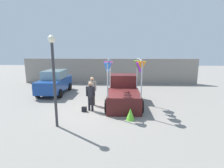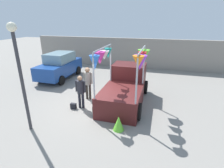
% 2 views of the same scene
% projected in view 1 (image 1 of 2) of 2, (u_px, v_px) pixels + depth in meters
% --- Properties ---
extents(ground_plane, '(60.00, 60.00, 0.00)m').
position_uv_depth(ground_plane, '(102.00, 109.00, 10.43)').
color(ground_plane, gray).
extents(vendor_truck, '(2.50, 4.10, 2.98)m').
position_uv_depth(vendor_truck, '(124.00, 90.00, 11.29)').
color(vendor_truck, '#4C1919').
rests_on(vendor_truck, ground).
extents(parked_car, '(1.88, 4.00, 1.88)m').
position_uv_depth(parked_car, '(55.00, 82.00, 13.98)').
color(parked_car, navy).
rests_on(parked_car, ground).
extents(person_customer, '(0.53, 0.34, 1.67)m').
position_uv_depth(person_customer, '(91.00, 94.00, 10.00)').
color(person_customer, black).
rests_on(person_customer, ground).
extents(person_vendor, '(0.53, 0.34, 1.80)m').
position_uv_depth(person_vendor, '(92.00, 88.00, 11.02)').
color(person_vendor, '#2D2823').
rests_on(person_vendor, ground).
extents(handbag, '(0.28, 0.16, 0.28)m').
position_uv_depth(handbag, '(84.00, 109.00, 9.99)').
color(handbag, black).
rests_on(handbag, ground).
extents(street_lamp, '(0.32, 0.32, 4.08)m').
position_uv_depth(street_lamp, '(53.00, 69.00, 7.58)').
color(street_lamp, '#333338').
rests_on(street_lamp, ground).
extents(brick_boundary_wall, '(18.00, 0.36, 2.60)m').
position_uv_depth(brick_boundary_wall, '(110.00, 71.00, 18.29)').
color(brick_boundary_wall, gray).
rests_on(brick_boundary_wall, ground).
extents(folded_kite_bundle_lime, '(0.62, 0.62, 0.60)m').
position_uv_depth(folded_kite_bundle_lime, '(130.00, 114.00, 8.76)').
color(folded_kite_bundle_lime, '#66CC33').
rests_on(folded_kite_bundle_lime, ground).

